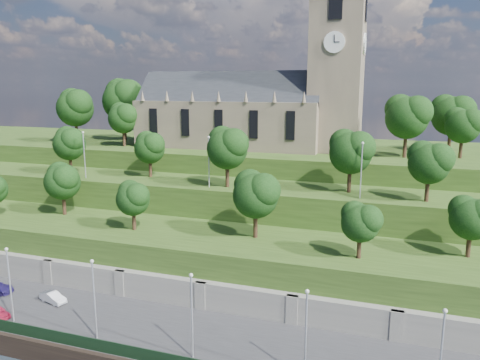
% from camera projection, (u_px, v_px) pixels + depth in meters
% --- Properties ---
extents(promenade, '(160.00, 12.00, 2.00)m').
position_uv_depth(promenade, '(135.00, 333.00, 47.38)').
color(promenade, '#2D2D30').
rests_on(promenade, ground).
extents(fence, '(160.00, 0.10, 1.20)m').
position_uv_depth(fence, '(103.00, 346.00, 42.05)').
color(fence, black).
rests_on(fence, promenade).
extents(retaining_wall, '(160.00, 2.10, 5.00)m').
position_uv_depth(retaining_wall, '(163.00, 295.00, 52.62)').
color(retaining_wall, slate).
rests_on(retaining_wall, ground).
extents(embankment_lower, '(160.00, 12.00, 8.00)m').
position_uv_depth(embankment_lower, '(185.00, 263.00, 57.92)').
color(embankment_lower, '#2B4617').
rests_on(embankment_lower, ground).
extents(embankment_upper, '(160.00, 10.00, 12.00)m').
position_uv_depth(embankment_upper, '(218.00, 223.00, 67.72)').
color(embankment_upper, '#2B4617').
rests_on(embankment_upper, ground).
extents(hilltop, '(160.00, 32.00, 15.00)m').
position_uv_depth(hilltop, '(259.00, 185.00, 86.91)').
color(hilltop, '#2B4617').
rests_on(hilltop, ground).
extents(church, '(38.60, 12.35, 27.60)m').
position_uv_depth(church, '(257.00, 104.00, 79.95)').
color(church, '#6B5C4B').
rests_on(church, hilltop).
extents(trees_lower, '(63.95, 8.47, 8.02)m').
position_uv_depth(trees_lower, '(195.00, 195.00, 56.13)').
color(trees_lower, black).
rests_on(trees_lower, embankment_lower).
extents(trees_upper, '(57.25, 8.08, 8.26)m').
position_uv_depth(trees_upper, '(240.00, 148.00, 63.49)').
color(trees_upper, black).
rests_on(trees_upper, embankment_upper).
extents(trees_hilltop, '(72.92, 15.69, 12.01)m').
position_uv_depth(trees_hilltop, '(219.00, 107.00, 81.44)').
color(trees_hilltop, black).
rests_on(trees_hilltop, hilltop).
extents(lamp_posts_promenade, '(60.36, 0.36, 7.92)m').
position_uv_depth(lamp_posts_promenade, '(94.00, 293.00, 43.65)').
color(lamp_posts_promenade, '#B2B2B7').
rests_on(lamp_posts_promenade, promenade).
extents(lamp_posts_upper, '(40.36, 0.36, 7.01)m').
position_uv_depth(lamp_posts_upper, '(209.00, 157.00, 62.93)').
color(lamp_posts_upper, '#B2B2B7').
rests_on(lamp_posts_upper, embankment_upper).
extents(car_middle, '(3.66, 2.07, 1.14)m').
position_uv_depth(car_middle, '(53.00, 297.00, 51.79)').
color(car_middle, silver).
rests_on(car_middle, promenade).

